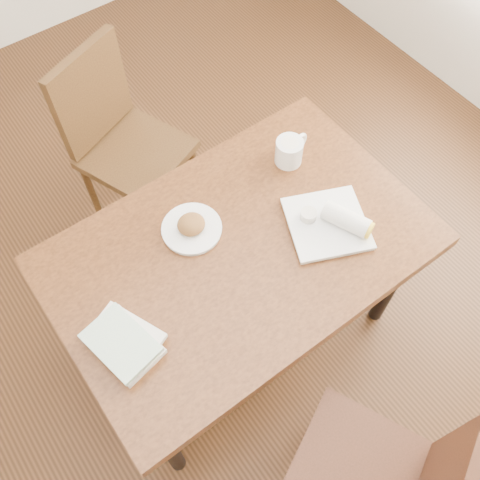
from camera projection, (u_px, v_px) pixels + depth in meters
ground at (240, 328)px, 2.51m from camera, size 4.00×5.00×0.01m
room_walls at (240, 35)px, 1.11m from camera, size 4.02×5.02×2.80m
table at (240, 258)px, 1.93m from camera, size 1.31×0.86×0.75m
chair_far at (119, 135)px, 2.40m from camera, size 0.54×0.54×0.95m
plate_scone at (192, 227)px, 1.88m from camera, size 0.22×0.22×0.07m
coffee_mug at (290, 150)px, 2.02m from camera, size 0.15×0.10×0.11m
plate_burrito at (333, 222)px, 1.89m from camera, size 0.36×0.36×0.09m
book_stack at (123, 342)px, 1.66m from camera, size 0.23×0.27×0.06m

